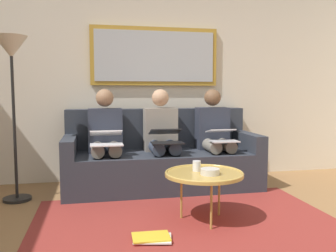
% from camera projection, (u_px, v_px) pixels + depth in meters
% --- Properties ---
extents(wall_rear, '(6.00, 0.12, 2.60)m').
position_uv_depth(wall_rear, '(154.00, 77.00, 4.59)').
color(wall_rear, beige).
rests_on(wall_rear, ground_plane).
extents(area_rug, '(2.60, 1.80, 0.01)m').
position_uv_depth(area_rug, '(188.00, 224.00, 3.01)').
color(area_rug, maroon).
rests_on(area_rug, ground_plane).
extents(couch, '(2.20, 0.90, 0.90)m').
position_uv_depth(couch, '(161.00, 160.00, 4.21)').
color(couch, '#2D333D').
rests_on(couch, ground_plane).
extents(framed_mirror, '(1.60, 0.05, 0.72)m').
position_uv_depth(framed_mirror, '(155.00, 56.00, 4.47)').
color(framed_mirror, '#B7892D').
extents(coffee_table, '(0.67, 0.67, 0.43)m').
position_uv_depth(coffee_table, '(204.00, 174.00, 3.05)').
color(coffee_table, tan).
rests_on(coffee_table, ground_plane).
extents(cup, '(0.07, 0.07, 0.09)m').
position_uv_depth(cup, '(197.00, 166.00, 3.11)').
color(cup, silver).
rests_on(cup, coffee_table).
extents(bowl, '(0.16, 0.16, 0.05)m').
position_uv_depth(bowl, '(210.00, 172.00, 2.98)').
color(bowl, beige).
rests_on(bowl, coffee_table).
extents(person_left, '(0.38, 0.58, 1.14)m').
position_uv_depth(person_left, '(215.00, 134.00, 4.25)').
color(person_left, '#2D3342').
rests_on(person_left, couch).
extents(laptop_silver, '(0.30, 0.32, 0.14)m').
position_uv_depth(laptop_silver, '(222.00, 135.00, 4.00)').
color(laptop_silver, silver).
extents(person_middle, '(0.38, 0.58, 1.14)m').
position_uv_depth(person_middle, '(162.00, 135.00, 4.12)').
color(person_middle, gray).
rests_on(person_middle, couch).
extents(laptop_black, '(0.34, 0.35, 0.15)m').
position_uv_depth(laptop_black, '(166.00, 136.00, 3.88)').
color(laptop_black, black).
extents(person_right, '(0.38, 0.58, 1.14)m').
position_uv_depth(person_right, '(106.00, 137.00, 3.99)').
color(person_right, '#2D3342').
rests_on(person_right, couch).
extents(laptop_white, '(0.33, 0.34, 0.15)m').
position_uv_depth(laptop_white, '(106.00, 138.00, 3.75)').
color(laptop_white, white).
extents(magazine_stack, '(0.31, 0.25, 0.03)m').
position_uv_depth(magazine_stack, '(152.00, 238.00, 2.68)').
color(magazine_stack, red).
rests_on(magazine_stack, ground_plane).
extents(standing_lamp, '(0.32, 0.32, 1.66)m').
position_uv_depth(standing_lamp, '(12.00, 65.00, 3.54)').
color(standing_lamp, black).
rests_on(standing_lamp, ground_plane).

